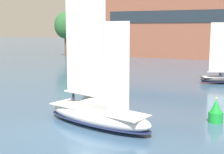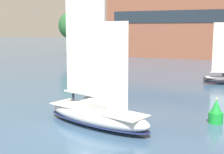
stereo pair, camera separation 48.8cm
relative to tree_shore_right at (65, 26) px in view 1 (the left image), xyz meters
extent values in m
plane|color=#385675|center=(33.97, -51.87, -8.23)|extent=(400.00, 400.00, 0.00)
cube|color=brown|center=(31.89, 12.24, 1.15)|extent=(45.18, 16.97, 18.76)
cube|color=#1E2833|center=(31.89, 3.67, 2.09)|extent=(40.66, 0.10, 3.00)
cylinder|color=brown|center=(0.00, 0.00, -5.05)|extent=(0.51, 0.51, 6.34)
ellipsoid|color=#285B2D|center=(0.00, 0.00, 0.04)|extent=(5.71, 5.71, 6.98)
ellipsoid|color=silver|center=(33.97, -51.87, -7.40)|extent=(10.06, 5.20, 1.65)
ellipsoid|color=#19234C|center=(33.97, -51.87, -7.86)|extent=(10.16, 5.26, 0.20)
cube|color=silver|center=(33.97, -51.87, -6.92)|extent=(8.83, 4.47, 0.06)
cube|color=beige|center=(34.44, -52.00, -6.55)|extent=(3.12, 2.56, 0.68)
cylinder|color=silver|center=(34.72, -52.08, -0.83)|extent=(0.19, 0.19, 12.11)
cylinder|color=silver|center=(32.62, -51.50, -5.92)|extent=(4.25, 1.32, 0.16)
cube|color=white|center=(32.78, -51.54, -0.95)|extent=(3.87, 1.10, 9.93)
cube|color=white|center=(35.84, -52.39, -3.56)|extent=(2.06, 0.59, 6.66)
cylinder|color=#232838|center=(31.26, -50.78, -6.46)|extent=(0.25, 0.25, 0.85)
cylinder|color=red|center=(31.26, -50.78, -5.71)|extent=(0.42, 0.42, 0.65)
sphere|color=tan|center=(31.26, -50.78, -5.27)|extent=(0.24, 0.24, 0.24)
ellipsoid|color=#232328|center=(42.10, -28.25, -7.67)|extent=(6.76, 3.97, 1.11)
ellipsoid|color=#19234C|center=(42.10, -28.25, -7.98)|extent=(6.83, 4.01, 0.13)
cylinder|color=silver|center=(41.21, -28.57, -6.65)|extent=(2.80, 1.12, 0.11)
cube|color=silver|center=(41.32, -28.53, -3.30)|extent=(2.55, 0.96, 6.70)
cylinder|color=green|center=(42.42, -47.49, -7.80)|extent=(1.15, 1.15, 0.86)
cone|color=green|center=(42.42, -47.49, -6.84)|extent=(0.86, 0.86, 1.05)
sphere|color=#F2F266|center=(42.42, -47.49, -6.23)|extent=(0.16, 0.16, 0.16)
camera|label=1|loc=(44.06, -73.07, -0.73)|focal=50.00mm
camera|label=2|loc=(44.50, -72.88, -0.73)|focal=50.00mm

